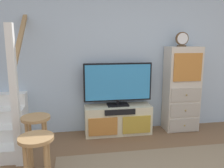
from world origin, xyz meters
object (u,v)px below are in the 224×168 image
Objects in this scene: desk_clock at (182,39)px; bar_stool_near at (37,153)px; bar_stool_far at (37,131)px; television at (118,83)px; side_cabinet at (182,89)px; media_console at (118,120)px.

bar_stool_near is (-2.18, -1.54, -1.09)m from desk_clock.
bar_stool_far is at bearing -156.76° from desk_clock.
television is at bearing 54.96° from bar_stool_near.
bar_stool_far is at bearing 98.99° from bar_stool_near.
television reaches higher than bar_stool_near.
television is 0.77× the size of side_cabinet.
television is 4.74× the size of desk_clock.
television is 1.95m from bar_stool_near.
desk_clock reaches higher than television.
bar_stool_far is at bearing -139.72° from television.
desk_clock is (1.09, -0.03, 0.72)m from television.
side_cabinet reaches higher than media_console.
bar_stool_far is (-0.09, 0.56, 0.01)m from bar_stool_near.
television is at bearing 179.32° from side_cabinet.
desk_clock is (1.09, -0.00, 1.36)m from media_console.
media_console is at bearing -179.49° from side_cabinet.
desk_clock reaches higher than side_cabinet.
side_cabinet reaches higher than bar_stool_far.
desk_clock is 0.34× the size of bar_stool_far.
side_cabinet is 0.87m from desk_clock.
television is 1.31m from desk_clock.
side_cabinet is 6.11× the size of desk_clock.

